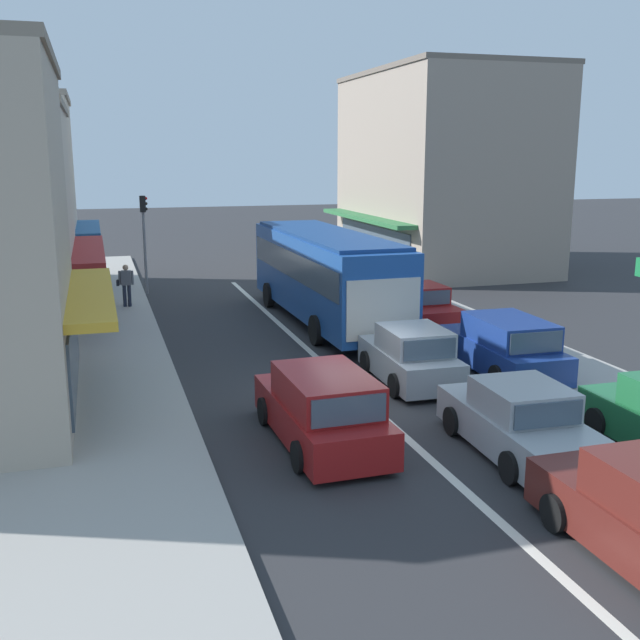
% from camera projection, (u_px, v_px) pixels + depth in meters
% --- Properties ---
extents(ground_plane, '(140.00, 140.00, 0.00)m').
position_uv_depth(ground_plane, '(364.00, 400.00, 18.32)').
color(ground_plane, '#2D2D30').
extents(lane_centre_line, '(0.20, 28.00, 0.01)m').
position_uv_depth(lane_centre_line, '(318.00, 358.00, 22.06)').
color(lane_centre_line, silver).
rests_on(lane_centre_line, ground).
extents(sidewalk_left, '(5.20, 44.00, 0.14)m').
position_uv_depth(sidewalk_left, '(77.00, 357.00, 22.00)').
color(sidewalk_left, '#A39E96').
rests_on(sidewalk_left, ground).
extents(kerb_right, '(2.80, 44.00, 0.12)m').
position_uv_depth(kerb_right, '(474.00, 328.00, 25.66)').
color(kerb_right, '#A39E96').
rests_on(kerb_right, ground).
extents(building_right_far, '(8.67, 12.11, 10.06)m').
position_uv_depth(building_right_far, '(442.00, 171.00, 38.98)').
color(building_right_far, gray).
rests_on(building_right_far, ground).
extents(city_bus, '(2.86, 10.89, 3.23)m').
position_uv_depth(city_bus, '(325.00, 271.00, 26.36)').
color(city_bus, '#1E4C99').
rests_on(city_bus, ground).
extents(wagon_behind_bus_mid, '(2.02, 4.54, 1.58)m').
position_uv_depth(wagon_behind_bus_mid, '(322.00, 409.00, 15.44)').
color(wagon_behind_bus_mid, maroon).
rests_on(wagon_behind_bus_mid, ground).
extents(hatchback_adjacent_lane_trail, '(1.90, 3.74, 1.54)m').
position_uv_depth(hatchback_adjacent_lane_trail, '(411.00, 357.00, 19.55)').
color(hatchback_adjacent_lane_trail, '#9EA3A8').
rests_on(hatchback_adjacent_lane_trail, ground).
extents(sedan_adjacent_lane_lead, '(2.01, 4.26, 1.47)m').
position_uv_depth(sedan_adjacent_lane_lead, '(520.00, 422.00, 14.93)').
color(sedan_adjacent_lane_lead, '#9EA3A8').
rests_on(sedan_adjacent_lane_lead, ground).
extents(parked_wagon_kerb_second, '(2.01, 4.54, 1.58)m').
position_uv_depth(parked_wagon_kerb_second, '(504.00, 347.00, 20.48)').
color(parked_wagon_kerb_second, navy).
rests_on(parked_wagon_kerb_second, ground).
extents(parked_sedan_kerb_third, '(1.93, 4.21, 1.47)m').
position_uv_depth(parked_sedan_kerb_third, '(418.00, 307.00, 26.20)').
color(parked_sedan_kerb_third, maroon).
rests_on(parked_sedan_kerb_third, ground).
extents(traffic_light_downstreet, '(0.33, 0.24, 4.20)m').
position_uv_depth(traffic_light_downstreet, '(144.00, 228.00, 31.62)').
color(traffic_light_downstreet, gray).
rests_on(traffic_light_downstreet, ground).
extents(pedestrian_with_handbag_near, '(0.66, 0.29, 1.63)m').
position_uv_depth(pedestrian_with_handbag_near, '(126.00, 283.00, 28.71)').
color(pedestrian_with_handbag_near, '#232838').
rests_on(pedestrian_with_handbag_near, sidewalk_left).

